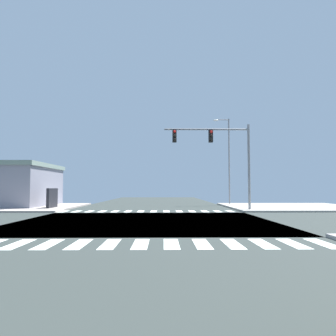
# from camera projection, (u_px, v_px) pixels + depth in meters

# --- Properties ---
(ground) EXTENTS (90.00, 90.00, 0.05)m
(ground) POSITION_uv_depth(u_px,v_px,m) (145.00, 221.00, 17.75)
(ground) COLOR #2C3330
(sidewalk_corner_ne) EXTENTS (12.00, 12.00, 0.14)m
(sidewalk_corner_ne) POSITION_uv_depth(u_px,v_px,m) (292.00, 207.00, 29.93)
(sidewalk_corner_ne) COLOR #A09B91
(sidewalk_corner_ne) RESTS_ON ground
(sidewalk_corner_nw) EXTENTS (12.00, 12.00, 0.14)m
(sidewalk_corner_nw) POSITION_uv_depth(u_px,v_px,m) (11.00, 207.00, 29.52)
(sidewalk_corner_nw) COLOR #A49890
(sidewalk_corner_nw) RESTS_ON ground
(crosswalk_near) EXTENTS (13.50, 2.00, 0.01)m
(crosswalk_near) POSITION_uv_depth(u_px,v_px,m) (125.00, 244.00, 10.46)
(crosswalk_near) COLOR white
(crosswalk_near) RESTS_ON ground
(crosswalk_far) EXTENTS (13.50, 2.00, 0.01)m
(crosswalk_far) POSITION_uv_depth(u_px,v_px,m) (147.00, 211.00, 25.03)
(crosswalk_far) COLOR white
(crosswalk_far) RESTS_ON ground
(traffic_signal_mast) EXTENTS (6.86, 0.55, 6.92)m
(traffic_signal_mast) POSITION_uv_depth(u_px,v_px,m) (217.00, 147.00, 25.62)
(traffic_signal_mast) COLOR gray
(traffic_signal_mast) RESTS_ON ground
(street_lamp) EXTENTS (1.78, 0.32, 9.33)m
(street_lamp) POSITION_uv_depth(u_px,v_px,m) (227.00, 154.00, 34.65)
(street_lamp) COLOR gray
(street_lamp) RESTS_ON ground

